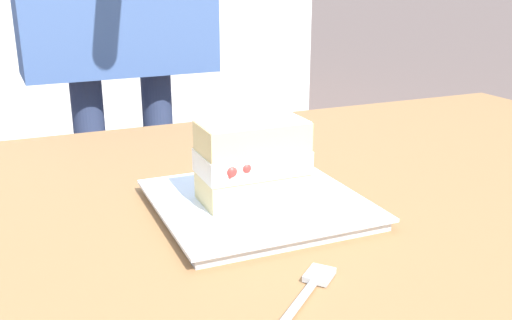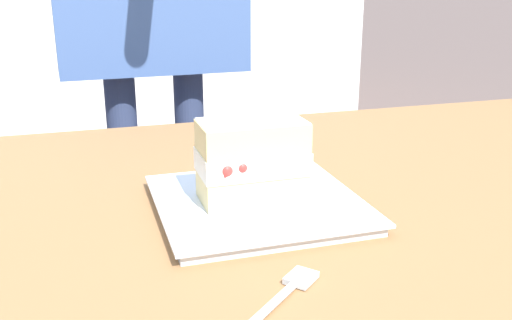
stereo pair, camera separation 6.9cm
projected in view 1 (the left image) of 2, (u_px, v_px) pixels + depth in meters
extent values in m
cylinder|color=olive|center=(463.00, 246.00, 1.45)|extent=(0.07, 0.07, 0.67)
cube|color=olive|center=(271.00, 238.00, 0.68)|extent=(1.60, 1.00, 0.04)
cube|color=white|center=(256.00, 206.00, 0.71)|extent=(0.23, 0.23, 0.01)
cube|color=white|center=(256.00, 200.00, 0.71)|extent=(0.24, 0.24, 0.00)
cube|color=#EAD18C|center=(252.00, 185.00, 0.70)|extent=(0.13, 0.07, 0.03)
cube|color=white|center=(252.00, 161.00, 0.69)|extent=(0.13, 0.07, 0.03)
sphere|color=red|center=(228.00, 175.00, 0.65)|extent=(0.01, 0.01, 0.01)
sphere|color=red|center=(246.00, 168.00, 0.65)|extent=(0.01, 0.01, 0.01)
sphere|color=red|center=(231.00, 171.00, 0.64)|extent=(0.01, 0.01, 0.01)
sphere|color=red|center=(235.00, 158.00, 0.72)|extent=(0.01, 0.01, 0.01)
cube|color=#EAD18C|center=(252.00, 136.00, 0.68)|extent=(0.13, 0.07, 0.03)
cube|color=white|center=(252.00, 121.00, 0.67)|extent=(0.12, 0.07, 0.00)
cube|color=silver|center=(319.00, 275.00, 0.55)|extent=(0.04, 0.04, 0.01)
cylinder|color=navy|center=(99.00, 233.00, 1.40)|extent=(0.07, 0.07, 0.78)
cylinder|color=navy|center=(163.00, 222.00, 1.47)|extent=(0.07, 0.07, 0.78)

